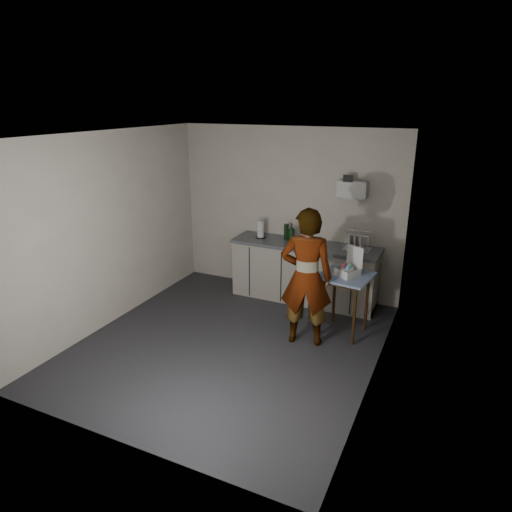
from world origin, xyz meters
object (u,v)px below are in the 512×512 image
at_px(dish_rack, 357,246).
at_px(soda_can, 302,239).
at_px(standing_man, 306,277).
at_px(bakery_box, 348,269).
at_px(paper_towel, 261,230).
at_px(dark_bottle, 286,232).
at_px(side_table, 345,283).
at_px(soap_bottle, 292,233).
at_px(kitchen_counter, 304,274).

bearing_deg(dish_rack, soda_can, 179.97).
bearing_deg(soda_can, standing_man, -68.06).
xyz_separation_m(dish_rack, bakery_box, (0.08, -0.81, -0.07)).
relative_size(standing_man, soda_can, 15.58).
xyz_separation_m(paper_towel, bakery_box, (1.59, -0.79, -0.14)).
relative_size(standing_man, bakery_box, 4.81).
height_order(soda_can, dish_rack, dish_rack).
xyz_separation_m(soda_can, paper_towel, (-0.67, -0.03, 0.07)).
relative_size(standing_man, dark_bottle, 7.17).
bearing_deg(dish_rack, standing_man, -104.47).
xyz_separation_m(dark_bottle, paper_towel, (-0.40, -0.08, 0.01)).
height_order(side_table, dark_bottle, dark_bottle).
bearing_deg(soda_can, soap_bottle, -169.12).
bearing_deg(dish_rack, side_table, -85.94).
distance_m(side_table, dark_bottle, 1.49).
relative_size(side_table, dish_rack, 2.19).
xyz_separation_m(standing_man, bakery_box, (0.41, 0.45, 0.02)).
bearing_deg(side_table, dark_bottle, 150.46).
distance_m(kitchen_counter, dark_bottle, 0.70).
height_order(soap_bottle, bakery_box, soap_bottle).
height_order(dark_bottle, paper_towel, paper_towel).
distance_m(soap_bottle, dark_bottle, 0.15).
height_order(side_table, dish_rack, dish_rack).
bearing_deg(standing_man, soap_bottle, -75.40).
bearing_deg(standing_man, side_table, -144.36).
bearing_deg(bakery_box, soap_bottle, 172.15).
bearing_deg(paper_towel, bakery_box, -26.44).
bearing_deg(kitchen_counter, side_table, -43.91).
distance_m(side_table, bakery_box, 0.19).
bearing_deg(paper_towel, standing_man, -46.45).
xyz_separation_m(kitchen_counter, dish_rack, (0.77, 0.03, 0.54)).
height_order(side_table, soap_bottle, soap_bottle).
distance_m(kitchen_counter, paper_towel, 0.96).
height_order(kitchen_counter, soda_can, soda_can).
relative_size(kitchen_counter, bakery_box, 6.09).
distance_m(soap_bottle, bakery_box, 1.34).
distance_m(dark_bottle, bakery_box, 1.48).
relative_size(side_table, paper_towel, 2.97).
bearing_deg(dark_bottle, standing_man, -59.32).
height_order(kitchen_counter, soap_bottle, soap_bottle).
xyz_separation_m(dark_bottle, dish_rack, (1.11, -0.05, -0.06)).
relative_size(dark_bottle, paper_towel, 0.89).
height_order(standing_man, soap_bottle, standing_man).
xyz_separation_m(side_table, bakery_box, (0.02, 0.01, 0.19)).
xyz_separation_m(side_table, paper_towel, (-1.57, 0.80, 0.32)).
distance_m(soap_bottle, soda_can, 0.18).
xyz_separation_m(kitchen_counter, bakery_box, (0.84, -0.79, 0.48)).
bearing_deg(soda_can, dark_bottle, 169.13).
height_order(standing_man, bakery_box, standing_man).
relative_size(side_table, dark_bottle, 3.33).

